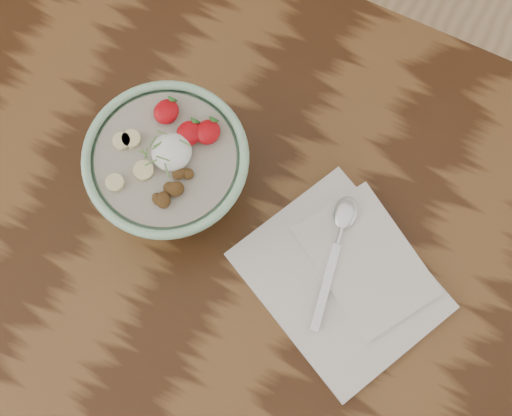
% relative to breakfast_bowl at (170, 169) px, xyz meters
% --- Properties ---
extents(table, '(1.60, 0.90, 0.75)m').
position_rel_breakfast_bowl_xyz_m(table, '(0.08, -0.07, -0.16)').
color(table, '#361D0D').
rests_on(table, ground).
extents(breakfast_bowl, '(0.20, 0.20, 0.13)m').
position_rel_breakfast_bowl_xyz_m(breakfast_bowl, '(0.00, 0.00, 0.00)').
color(breakfast_bowl, '#95C8A1').
rests_on(breakfast_bowl, table).
extents(napkin, '(0.30, 0.28, 0.01)m').
position_rel_breakfast_bowl_xyz_m(napkin, '(0.26, -0.01, -0.06)').
color(napkin, silver).
rests_on(napkin, table).
extents(spoon, '(0.05, 0.18, 0.01)m').
position_rel_breakfast_bowl_xyz_m(spoon, '(0.23, 0.03, -0.05)').
color(spoon, silver).
rests_on(spoon, napkin).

